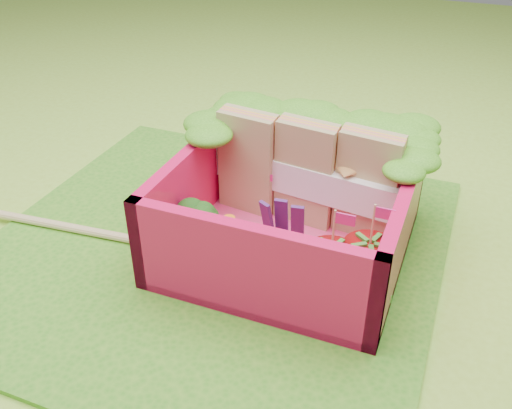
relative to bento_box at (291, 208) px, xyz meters
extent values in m
plane|color=#97C437|center=(-0.43, -0.16, -0.31)|extent=(14.00, 14.00, 0.00)
cube|color=#459722|center=(-0.43, -0.16, -0.29)|extent=(2.60, 2.60, 0.03)
cube|color=#FF4181|center=(0.00, 0.00, -0.25)|extent=(1.30, 1.30, 0.05)
cube|color=#F31456|center=(0.00, 0.61, 0.00)|extent=(1.30, 0.07, 0.55)
cube|color=#F31456|center=(0.00, -0.61, 0.00)|extent=(1.30, 0.07, 0.55)
cube|color=#F31456|center=(-0.61, 0.00, 0.00)|extent=(0.07, 1.30, 0.55)
cube|color=#F31456|center=(0.61, 0.00, 0.00)|extent=(0.07, 1.30, 0.55)
ellipsoid|color=#2E7C16|center=(-0.50, 0.58, 0.33)|extent=(0.30, 0.30, 0.11)
ellipsoid|color=#2E7C16|center=(-0.39, 0.58, 0.33)|extent=(0.30, 0.30, 0.11)
ellipsoid|color=#2E7C16|center=(-0.28, 0.58, 0.33)|extent=(0.30, 0.30, 0.11)
ellipsoid|color=#2E7C16|center=(-0.17, 0.58, 0.33)|extent=(0.30, 0.30, 0.11)
ellipsoid|color=#2E7C16|center=(-0.06, 0.58, 0.33)|extent=(0.30, 0.30, 0.11)
ellipsoid|color=#2E7C16|center=(0.06, 0.58, 0.33)|extent=(0.30, 0.30, 0.11)
ellipsoid|color=#2E7C16|center=(0.17, 0.58, 0.33)|extent=(0.30, 0.30, 0.11)
ellipsoid|color=#2E7C16|center=(0.28, 0.58, 0.33)|extent=(0.30, 0.30, 0.11)
ellipsoid|color=#2E7C16|center=(0.39, 0.58, 0.33)|extent=(0.30, 0.30, 0.11)
ellipsoid|color=#2E7C16|center=(0.50, 0.58, 0.33)|extent=(0.30, 0.30, 0.11)
ellipsoid|color=#2E7C16|center=(-0.58, 0.10, 0.33)|extent=(0.27, 0.27, 0.10)
ellipsoid|color=#2E7C16|center=(-0.58, 0.24, 0.33)|extent=(0.27, 0.27, 0.10)
ellipsoid|color=#2E7C16|center=(-0.58, 0.38, 0.33)|extent=(0.27, 0.27, 0.10)
ellipsoid|color=#2E7C16|center=(-0.58, 0.52, 0.33)|extent=(0.27, 0.27, 0.10)
ellipsoid|color=#2E7C16|center=(-0.58, 0.66, 0.33)|extent=(0.27, 0.27, 0.10)
ellipsoid|color=#2E7C16|center=(0.58, 0.10, 0.33)|extent=(0.27, 0.27, 0.10)
ellipsoid|color=#2E7C16|center=(0.58, 0.24, 0.33)|extent=(0.27, 0.27, 0.10)
ellipsoid|color=#2E7C16|center=(0.58, 0.38, 0.33)|extent=(0.27, 0.27, 0.10)
ellipsoid|color=#2E7C16|center=(0.58, 0.52, 0.33)|extent=(0.27, 0.27, 0.10)
ellipsoid|color=#2E7C16|center=(0.58, 0.66, 0.33)|extent=(0.27, 0.27, 0.10)
cube|color=tan|center=(-0.37, 0.26, 0.09)|extent=(0.38, 0.19, 0.64)
cube|color=tan|center=(0.00, 0.26, 0.09)|extent=(0.38, 0.19, 0.64)
cube|color=tan|center=(0.37, 0.26, 0.09)|extent=(0.38, 0.19, 0.64)
cube|color=white|center=(0.00, 0.26, 0.06)|extent=(1.17, 0.32, 0.20)
cylinder|color=#64AF55|center=(-0.42, -0.26, -0.15)|extent=(0.12, 0.12, 0.15)
ellipsoid|color=#194813|center=(-0.42, -0.26, -0.02)|extent=(0.32, 0.32, 0.12)
cylinder|color=orange|center=(-0.35, -0.37, -0.08)|extent=(0.07, 0.07, 0.28)
cylinder|color=orange|center=(-0.26, -0.28, -0.09)|extent=(0.07, 0.07, 0.27)
cube|color=#3E1958|center=(-0.06, -0.19, -0.04)|extent=(0.07, 0.05, 0.38)
cube|color=#3E1958|center=(-0.01, -0.13, -0.04)|extent=(0.07, 0.03, 0.38)
cube|color=#3E1958|center=(0.09, -0.16, -0.04)|extent=(0.07, 0.03, 0.38)
cone|color=#BB100B|center=(0.33, -0.35, -0.09)|extent=(0.27, 0.27, 0.27)
cylinder|color=tan|center=(0.33, -0.35, 0.16)|extent=(0.01, 0.01, 0.24)
cube|color=#ED2786|center=(0.38, -0.35, 0.24)|extent=(0.10, 0.01, 0.06)
cone|color=#BB100B|center=(0.50, -0.24, -0.09)|extent=(0.27, 0.27, 0.27)
cylinder|color=tan|center=(0.50, -0.24, 0.17)|extent=(0.01, 0.01, 0.24)
cube|color=#ED2786|center=(0.55, -0.24, 0.25)|extent=(0.10, 0.01, 0.06)
cube|color=#6CBE3B|center=(0.50, -0.01, -0.20)|extent=(0.29, 0.26, 0.05)
cube|color=#6CBE3B|center=(0.50, -0.26, -0.20)|extent=(0.31, 0.23, 0.05)
cube|color=#6CBE3B|center=(0.15, -0.33, -0.20)|extent=(0.28, 0.27, 0.05)
cube|color=tan|center=(-1.41, -0.36, -0.25)|extent=(1.99, 0.22, 0.05)
cube|color=tan|center=(-1.35, -0.34, -0.25)|extent=(1.99, 0.22, 0.05)
camera|label=1|loc=(0.82, -2.58, 1.76)|focal=40.00mm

